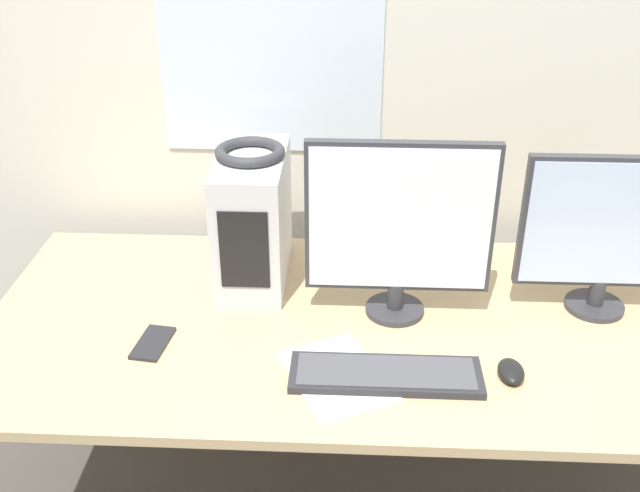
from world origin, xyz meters
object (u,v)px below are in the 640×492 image
at_px(headphones, 250,152).
at_px(monitor_right_near, 610,231).
at_px(cell_phone, 153,343).
at_px(keyboard, 386,374).
at_px(monitor_main, 399,226).
at_px(mouse, 511,371).
at_px(pc_tower, 253,219).

xyz_separation_m(headphones, monitor_right_near, (0.97, -0.14, -0.15)).
xyz_separation_m(headphones, cell_phone, (-0.22, -0.37, -0.39)).
relative_size(monitor_right_near, keyboard, 1.01).
relative_size(headphones, monitor_main, 0.39).
bearing_deg(headphones, monitor_main, -23.83).
distance_m(keyboard, mouse, 0.31).
height_order(monitor_right_near, cell_phone, monitor_right_near).
relative_size(monitor_right_near, mouse, 4.81).
xyz_separation_m(keyboard, cell_phone, (-0.60, 0.11, -0.01)).
xyz_separation_m(pc_tower, keyboard, (0.38, -0.47, -0.18)).
relative_size(headphones, cell_phone, 1.26).
distance_m(headphones, keyboard, 0.72).
bearing_deg(headphones, monitor_right_near, -7.92).
relative_size(headphones, mouse, 1.98).
bearing_deg(keyboard, headphones, 128.50).
bearing_deg(monitor_main, headphones, 156.17).
height_order(headphones, mouse, headphones).
bearing_deg(cell_phone, keyboard, -2.65).
bearing_deg(mouse, headphones, 146.39).
relative_size(keyboard, cell_phone, 3.02).
height_order(pc_tower, monitor_right_near, monitor_right_near).
bearing_deg(pc_tower, headphones, 90.00).
relative_size(monitor_main, monitor_right_near, 1.06).
distance_m(monitor_right_near, mouse, 0.49).
relative_size(headphones, keyboard, 0.42).
bearing_deg(mouse, cell_phone, 174.42).
bearing_deg(pc_tower, mouse, -33.56).
distance_m(mouse, cell_phone, 0.91).
relative_size(pc_tower, monitor_right_near, 0.81).
height_order(headphones, keyboard, headphones).
bearing_deg(keyboard, cell_phone, 169.72).
height_order(mouse, cell_phone, mouse).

